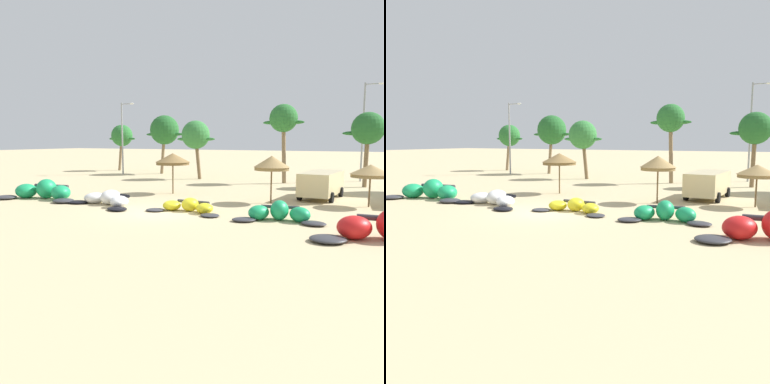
# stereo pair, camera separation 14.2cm
# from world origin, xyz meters

# --- Properties ---
(ground_plane) EXTENTS (260.00, 260.00, 0.00)m
(ground_plane) POSITION_xyz_m (0.00, 0.00, 0.00)
(ground_plane) COLOR #C6B284
(kite_far_left) EXTENTS (6.41, 3.39, 1.33)m
(kite_far_left) POSITION_xyz_m (-9.73, 0.82, 0.51)
(kite_far_left) COLOR #333338
(kite_far_left) RESTS_ON ground
(kite_left) EXTENTS (5.41, 3.11, 0.92)m
(kite_left) POSITION_xyz_m (-4.18, 0.79, 0.35)
(kite_left) COLOR black
(kite_left) RESTS_ON ground
(kite_left_of_center) EXTENTS (4.76, 2.16, 0.77)m
(kite_left_of_center) POSITION_xyz_m (1.34, 1.10, 0.30)
(kite_left_of_center) COLOR #333338
(kite_left_of_center) RESTS_ON ground
(kite_center) EXTENTS (4.63, 2.63, 0.99)m
(kite_center) POSITION_xyz_m (6.54, 1.01, 0.38)
(kite_center) COLOR #333338
(kite_center) RESTS_ON ground
(beach_umbrella_near_van) EXTENTS (2.60, 2.60, 3.02)m
(beach_umbrella_near_van) POSITION_xyz_m (-3.31, 7.33, 2.59)
(beach_umbrella_near_van) COLOR brown
(beach_umbrella_near_van) RESTS_ON ground
(beach_umbrella_middle) EXTENTS (2.27, 2.27, 3.01)m
(beach_umbrella_middle) POSITION_xyz_m (4.54, 6.30, 2.55)
(beach_umbrella_middle) COLOR brown
(beach_umbrella_middle) RESTS_ON ground
(beach_umbrella_near_palms) EXTENTS (2.34, 2.34, 2.56)m
(beach_umbrella_near_palms) POSITION_xyz_m (10.18, 7.59, 2.17)
(beach_umbrella_near_palms) COLOR brown
(beach_umbrella_near_palms) RESTS_ON ground
(parked_car_second) EXTENTS (2.48, 5.17, 1.84)m
(parked_car_second) POSITION_xyz_m (7.00, 9.98, 1.09)
(parked_car_second) COLOR beige
(parked_car_second) RESTS_ON ground
(palm_leftmost) EXTENTS (4.18, 2.79, 5.98)m
(palm_leftmost) POSITION_xyz_m (-20.81, 23.89, 4.50)
(palm_leftmost) COLOR #7F6647
(palm_leftmost) RESTS_ON ground
(palm_left) EXTENTS (5.12, 3.41, 6.88)m
(palm_left) POSITION_xyz_m (-13.15, 22.08, 5.11)
(palm_left) COLOR #7F6647
(palm_left) RESTS_ON ground
(palm_left_of_gap) EXTENTS (4.35, 2.90, 5.98)m
(palm_left_of_gap) POSITION_xyz_m (-7.08, 18.33, 4.46)
(palm_left_of_gap) COLOR brown
(palm_left_of_gap) RESTS_ON ground
(palm_center_left) EXTENTS (3.85, 2.57, 7.27)m
(palm_center_left) POSITION_xyz_m (1.95, 18.40, 5.84)
(palm_center_left) COLOR #7F6647
(palm_center_left) RESTS_ON ground
(palm_center_right) EXTENTS (4.06, 2.71, 6.33)m
(palm_center_right) POSITION_xyz_m (9.10, 18.48, 4.88)
(palm_center_right) COLOR brown
(palm_center_right) RESTS_ON ground
(lamppost_west) EXTENTS (1.82, 0.24, 8.25)m
(lamppost_west) POSITION_xyz_m (-17.08, 19.36, 4.66)
(lamppost_west) COLOR gray
(lamppost_west) RESTS_ON ground
(lamppost_west_center) EXTENTS (1.75, 0.24, 9.36)m
(lamppost_west_center) POSITION_xyz_m (8.43, 23.39, 5.22)
(lamppost_west_center) COLOR gray
(lamppost_west_center) RESTS_ON ground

